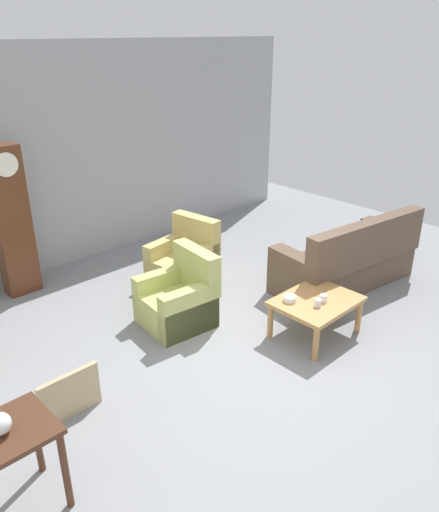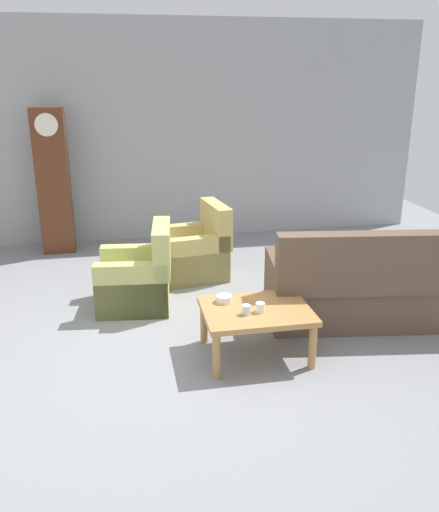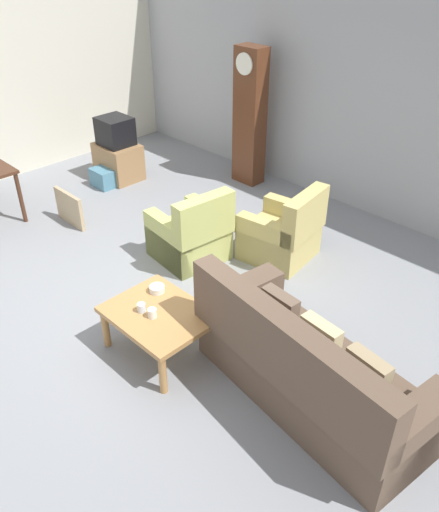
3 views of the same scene
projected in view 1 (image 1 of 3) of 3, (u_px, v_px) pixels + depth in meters
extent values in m
plane|color=gray|center=(256.00, 343.00, 5.83)|extent=(10.40, 10.40, 0.00)
cube|color=#9EA0A5|center=(81.00, 155.00, 7.54)|extent=(8.40, 0.16, 3.20)
cube|color=brown|center=(343.00, 269.00, 7.13)|extent=(2.20, 1.12, 0.44)
cube|color=brown|center=(367.00, 243.00, 6.65)|extent=(2.11, 0.49, 0.60)
cube|color=brown|center=(385.00, 246.00, 7.58)|extent=(0.35, 0.87, 0.68)
cube|color=brown|center=(295.00, 279.00, 6.58)|extent=(0.35, 0.87, 0.68)
cube|color=#9E8966|center=(365.00, 234.00, 7.26)|extent=(0.37, 0.17, 0.36)
cube|color=#C6B284|center=(343.00, 242.00, 7.00)|extent=(0.37, 0.16, 0.36)
cube|color=brown|center=(318.00, 250.00, 6.75)|extent=(0.37, 0.15, 0.36)
cube|color=#B7BC66|center=(176.00, 309.00, 6.14)|extent=(0.84, 0.84, 0.40)
cube|color=#B7BC66|center=(197.00, 268.00, 6.13)|extent=(0.26, 0.78, 0.52)
cube|color=#B7BC66|center=(162.00, 293.00, 6.31)|extent=(0.77, 0.24, 0.60)
cube|color=#B7BC66|center=(189.00, 312.00, 5.88)|extent=(0.77, 0.24, 0.60)
cube|color=tan|center=(182.00, 270.00, 7.13)|extent=(0.86, 0.86, 0.40)
cube|color=tan|center=(196.00, 234.00, 7.17)|extent=(0.29, 0.78, 0.52)
cube|color=tan|center=(166.00, 259.00, 7.26)|extent=(0.78, 0.27, 0.60)
cube|color=tan|center=(198.00, 270.00, 6.92)|extent=(0.78, 0.27, 0.60)
cube|color=#B27F47|center=(316.00, 301.00, 5.84)|extent=(0.96, 0.76, 0.05)
cylinder|color=#B27F47|center=(316.00, 344.00, 5.45)|extent=(0.07, 0.07, 0.41)
cylinder|color=#B27F47|center=(359.00, 316.00, 5.99)|extent=(0.07, 0.07, 0.41)
cylinder|color=#B27F47|center=(270.00, 321.00, 5.88)|extent=(0.07, 0.07, 0.41)
cylinder|color=#B27F47|center=(314.00, 297.00, 6.41)|extent=(0.07, 0.07, 0.41)
cylinder|color=#472819|center=(65.00, 470.00, 3.70)|extent=(0.06, 0.06, 0.71)
cylinder|color=#472819|center=(36.00, 436.00, 4.01)|extent=(0.06, 0.06, 0.71)
cube|color=#562D19|center=(12.00, 222.00, 6.60)|extent=(0.44, 0.28, 2.02)
cylinder|color=silver|center=(6.00, 165.00, 6.17)|extent=(0.30, 0.02, 0.30)
cube|color=tan|center=(70.00, 395.00, 4.65)|extent=(0.60, 0.05, 0.46)
sphere|color=silver|center=(0.00, 424.00, 3.47)|extent=(0.16, 0.16, 0.16)
cylinder|color=white|center=(324.00, 298.00, 5.77)|extent=(0.08, 0.08, 0.09)
cylinder|color=silver|center=(318.00, 303.00, 5.67)|extent=(0.08, 0.08, 0.09)
cylinder|color=white|center=(290.00, 299.00, 5.78)|extent=(0.15, 0.15, 0.06)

